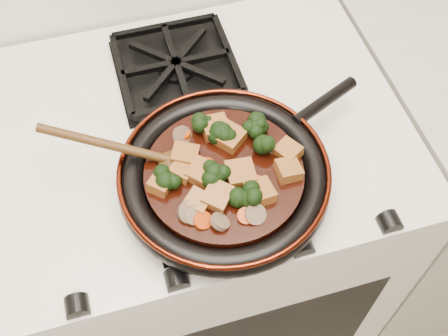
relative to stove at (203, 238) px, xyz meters
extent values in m
cube|color=silver|center=(0.00, 0.00, 0.00)|extent=(0.76, 0.60, 0.90)
cylinder|color=black|center=(0.01, -0.15, 0.48)|extent=(0.31, 0.31, 0.01)
torus|color=black|center=(0.01, -0.15, 0.49)|extent=(0.34, 0.34, 0.04)
torus|color=#47150A|center=(0.01, -0.15, 0.51)|extent=(0.34, 0.34, 0.01)
cylinder|color=black|center=(0.22, -0.05, 0.51)|extent=(0.14, 0.08, 0.02)
cylinder|color=black|center=(0.01, -0.15, 0.50)|extent=(0.25, 0.25, 0.02)
cube|color=brown|center=(0.04, -0.09, 0.52)|extent=(0.06, 0.06, 0.02)
cube|color=brown|center=(-0.04, -0.19, 0.52)|extent=(0.05, 0.05, 0.03)
cube|color=brown|center=(0.02, -0.06, 0.52)|extent=(0.04, 0.04, 0.03)
cube|color=brown|center=(-0.09, -0.14, 0.52)|extent=(0.05, 0.05, 0.03)
cube|color=brown|center=(-0.05, -0.13, 0.52)|extent=(0.05, 0.05, 0.03)
cube|color=brown|center=(0.11, -0.18, 0.52)|extent=(0.04, 0.04, 0.03)
cube|color=brown|center=(-0.04, -0.10, 0.52)|extent=(0.06, 0.05, 0.03)
cube|color=brown|center=(0.05, -0.20, 0.52)|extent=(0.05, 0.05, 0.03)
cube|color=brown|center=(0.03, -0.16, 0.52)|extent=(0.05, 0.05, 0.03)
cube|color=brown|center=(0.12, -0.14, 0.52)|extent=(0.05, 0.05, 0.02)
cube|color=brown|center=(-0.01, -0.19, 0.52)|extent=(0.06, 0.06, 0.03)
cube|color=brown|center=(-0.02, -0.14, 0.52)|extent=(0.06, 0.06, 0.02)
cylinder|color=#A62E04|center=(-0.01, -0.13, 0.51)|extent=(0.03, 0.03, 0.02)
cylinder|color=#A62E04|center=(0.05, -0.19, 0.51)|extent=(0.03, 0.03, 0.02)
cylinder|color=#A62E04|center=(-0.03, -0.06, 0.51)|extent=(0.03, 0.03, 0.01)
cylinder|color=#A62E04|center=(0.02, -0.23, 0.51)|extent=(0.03, 0.03, 0.02)
cylinder|color=#A62E04|center=(-0.04, -0.22, 0.51)|extent=(0.03, 0.03, 0.02)
cylinder|color=brown|center=(-0.02, -0.23, 0.52)|extent=(0.03, 0.03, 0.02)
cylinder|color=brown|center=(0.03, -0.24, 0.52)|extent=(0.04, 0.04, 0.02)
cylinder|color=brown|center=(-0.06, -0.21, 0.52)|extent=(0.05, 0.05, 0.03)
cylinder|color=brown|center=(-0.03, -0.07, 0.52)|extent=(0.05, 0.05, 0.03)
cylinder|color=brown|center=(-0.05, -0.21, 0.52)|extent=(0.04, 0.04, 0.02)
ellipsoid|color=#3F260D|center=(-0.06, -0.11, 0.51)|extent=(0.07, 0.06, 0.02)
cylinder|color=#3F260D|center=(-0.16, -0.07, 0.54)|extent=(0.02, 0.02, 0.22)
camera|label=1|loc=(-0.12, -0.61, 1.25)|focal=45.00mm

